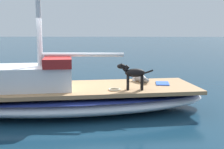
# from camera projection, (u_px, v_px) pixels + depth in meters

# --- Properties ---
(ground_plane) EXTENTS (120.00, 120.00, 0.00)m
(ground_plane) POSITION_uv_depth(u_px,v_px,m) (76.00, 111.00, 8.31)
(ground_plane) COLOR #143347
(sailboat_main) EXTENTS (3.74, 7.56, 0.66)m
(sailboat_main) POSITION_uv_depth(u_px,v_px,m) (75.00, 99.00, 8.25)
(sailboat_main) COLOR white
(sailboat_main) RESTS_ON ground
(cabin_house) EXTENTS (1.76, 2.44, 0.84)m
(cabin_house) POSITION_uv_depth(u_px,v_px,m) (32.00, 76.00, 7.97)
(cabin_house) COLOR silver
(cabin_house) RESTS_ON sailboat_main
(dog_black) EXTENTS (0.23, 0.94, 0.70)m
(dog_black) POSITION_uv_depth(u_px,v_px,m) (133.00, 74.00, 7.79)
(dog_black) COLOR black
(dog_black) RESTS_ON sailboat_main
(dog_grey) EXTENTS (0.90, 0.49, 0.22)m
(dog_grey) POSITION_uv_depth(u_px,v_px,m) (141.00, 78.00, 8.93)
(dog_grey) COLOR gray
(dog_grey) RESTS_ON sailboat_main
(deck_winch) EXTENTS (0.16, 0.16, 0.21)m
(deck_winch) POSITION_uv_depth(u_px,v_px,m) (135.00, 77.00, 9.15)
(deck_winch) COLOR #B7B7BC
(deck_winch) RESTS_ON sailboat_main
(coiled_rope) EXTENTS (0.32, 0.32, 0.04)m
(coiled_rope) POSITION_uv_depth(u_px,v_px,m) (115.00, 89.00, 7.79)
(coiled_rope) COLOR beige
(coiled_rope) RESTS_ON sailboat_main
(deck_towel) EXTENTS (0.58, 0.40, 0.03)m
(deck_towel) POSITION_uv_depth(u_px,v_px,m) (162.00, 83.00, 8.65)
(deck_towel) COLOR blue
(deck_towel) RESTS_ON sailboat_main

